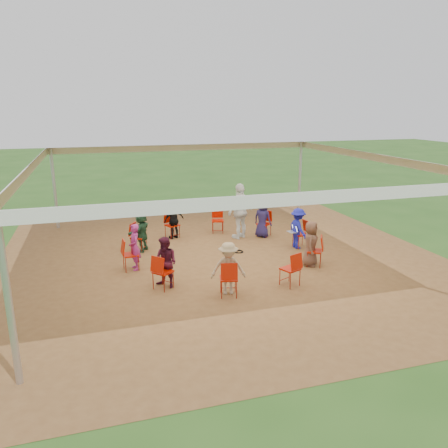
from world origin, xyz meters
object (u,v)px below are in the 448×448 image
object	(u,v)px
chair_8	(290,269)
cable_coil	(239,252)
standing_person	(240,211)
chair_7	(229,278)
chair_5	(131,255)
chair_6	(163,272)
chair_1	(264,224)
person_seated_6	(228,268)
chair_2	(218,221)
person_seated_3	(142,231)
person_seated_0	(298,228)
chair_9	(315,251)
person_seated_7	(311,244)
person_seated_4	(135,247)
chair_0	(301,234)
person_seated_2	(174,220)
person_seated_1	(263,219)
laptop	(293,230)
person_seated_5	(166,263)
chair_4	(138,237)

from	to	relation	value
chair_8	cable_coil	size ratio (longest dim) A/B	2.22
chair_8	standing_person	distance (m)	4.38
chair_7	standing_person	world-z (taller)	standing_person
chair_5	chair_6	bearing A→B (deg)	18.00
chair_1	person_seated_6	size ratio (longest dim) A/B	0.68
chair_2	person_seated_3	xyz separation A→B (m)	(-2.87, -1.32, 0.21)
chair_7	person_seated_0	distance (m)	4.36
chair_1	standing_person	distance (m)	1.02
chair_1	chair_6	bearing A→B (deg)	90.00
chair_1	chair_9	world-z (taller)	same
chair_6	person_seated_7	distance (m)	4.36
person_seated_4	person_seated_3	bearing A→B (deg)	162.00
chair_7	person_seated_6	world-z (taller)	person_seated_6
chair_0	person_seated_0	world-z (taller)	person_seated_0
person_seated_3	person_seated_4	distance (m)	1.62
chair_5	person_seated_2	world-z (taller)	person_seated_2
person_seated_2	person_seated_1	bearing A→B (deg)	144.00
chair_2	person_seated_7	world-z (taller)	person_seated_7
chair_0	laptop	bearing A→B (deg)	90.00
person_seated_1	chair_5	bearing A→B (deg)	71.58
person_seated_0	person_seated_2	world-z (taller)	same
chair_1	chair_7	xyz separation A→B (m)	(-2.70, -4.48, 0.00)
person_seated_1	person_seated_7	bearing A→B (deg)	144.00
chair_0	person_seated_1	xyz separation A→B (m)	(-0.75, 1.49, 0.21)
person_seated_2	laptop	size ratio (longest dim) A/B	3.89
person_seated_0	cable_coil	xyz separation A→B (m)	(-1.97, 0.14, -0.64)
laptop	chair_1	bearing A→B (deg)	8.54
person_seated_1	person_seated_2	distance (m)	3.09
laptop	person_seated_7	bearing A→B (deg)	167.60
cable_coil	chair_7	bearing A→B (deg)	-112.78
person_seated_4	person_seated_5	distance (m)	1.62
chair_2	person_seated_1	world-z (taller)	person_seated_1
chair_5	chair_7	bearing A→B (deg)	36.00
person_seated_0	chair_2	bearing A→B (deg)	34.24
cable_coil	person_seated_5	bearing A→B (deg)	-141.75
chair_5	chair_1	bearing A→B (deg)	108.00
chair_1	chair_2	bearing A→B (deg)	18.00
chair_4	person_seated_5	size ratio (longest dim) A/B	0.68
chair_2	chair_4	world-z (taller)	same
chair_4	person_seated_5	xyz separation A→B (m)	(0.37, -3.14, 0.21)
chair_1	person_seated_5	distance (m)	5.38
person_seated_4	person_seated_6	size ratio (longest dim) A/B	1.00
chair_8	person_seated_1	distance (m)	4.36
standing_person	person_seated_0	bearing A→B (deg)	103.81
person_seated_1	chair_8	bearing A→B (deg)	126.93
chair_0	person_seated_4	distance (m)	5.38
chair_0	person_seated_4	world-z (taller)	person_seated_4
person_seated_4	cable_coil	bearing A→B (deg)	95.24
chair_2	person_seated_6	world-z (taller)	person_seated_6
chair_2	chair_0	bearing A→B (deg)	144.00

